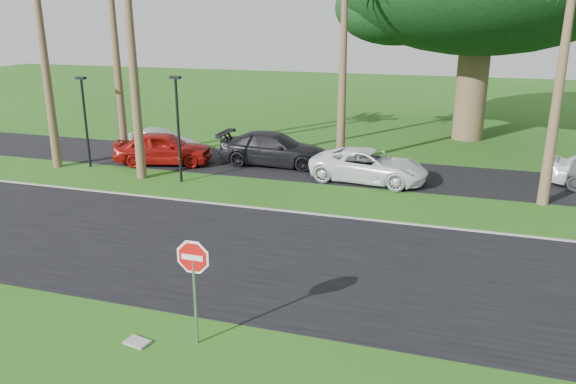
{
  "coord_description": "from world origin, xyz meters",
  "views": [
    {
      "loc": [
        5.79,
        -12.92,
        7.03
      ],
      "look_at": [
        0.74,
        2.98,
        1.8
      ],
      "focal_mm": 35.0,
      "sensor_mm": 36.0,
      "label": 1
    }
  ],
  "objects_px": {
    "stop_sign_near": "(194,271)",
    "car_silver": "(158,144)",
    "car_minivan": "(369,166)",
    "car_red": "(164,148)",
    "car_dark": "(274,149)"
  },
  "relations": [
    {
      "from": "stop_sign_near",
      "to": "car_silver",
      "type": "relative_size",
      "value": 0.62
    },
    {
      "from": "stop_sign_near",
      "to": "car_minivan",
      "type": "bearing_deg",
      "value": 84.12
    },
    {
      "from": "car_minivan",
      "to": "car_silver",
      "type": "bearing_deg",
      "value": 89.76
    },
    {
      "from": "car_silver",
      "to": "car_red",
      "type": "bearing_deg",
      "value": -136.8
    },
    {
      "from": "car_dark",
      "to": "car_minivan",
      "type": "xyz_separation_m",
      "value": [
        4.95,
        -1.51,
        -0.08
      ]
    },
    {
      "from": "car_minivan",
      "to": "car_red",
      "type": "bearing_deg",
      "value": 96.1
    },
    {
      "from": "car_minivan",
      "to": "stop_sign_near",
      "type": "bearing_deg",
      "value": -179.93
    },
    {
      "from": "stop_sign_near",
      "to": "car_silver",
      "type": "bearing_deg",
      "value": 122.67
    },
    {
      "from": "stop_sign_near",
      "to": "car_red",
      "type": "relative_size",
      "value": 0.55
    },
    {
      "from": "stop_sign_near",
      "to": "car_minivan",
      "type": "distance_m",
      "value": 14.14
    },
    {
      "from": "car_red",
      "to": "car_dark",
      "type": "distance_m",
      "value": 5.47
    },
    {
      "from": "car_silver",
      "to": "car_dark",
      "type": "bearing_deg",
      "value": -83.45
    },
    {
      "from": "stop_sign_near",
      "to": "car_minivan",
      "type": "relative_size",
      "value": 0.51
    },
    {
      "from": "stop_sign_near",
      "to": "car_silver",
      "type": "height_order",
      "value": "stop_sign_near"
    },
    {
      "from": "stop_sign_near",
      "to": "car_minivan",
      "type": "height_order",
      "value": "stop_sign_near"
    }
  ]
}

